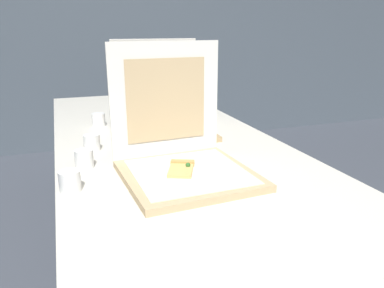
# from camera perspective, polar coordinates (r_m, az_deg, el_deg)

# --- Properties ---
(wall_back) EXTENTS (10.00, 0.10, 2.60)m
(wall_back) POSITION_cam_1_polar(r_m,az_deg,el_deg) (3.85, -14.35, 18.70)
(wall_back) COLOR #4C5660
(wall_back) RESTS_ON ground
(table) EXTENTS (0.89, 2.49, 0.73)m
(table) POSITION_cam_1_polar(r_m,az_deg,el_deg) (1.51, -3.08, -1.78)
(table) COLOR silver
(table) RESTS_ON ground
(pizza_box_front) EXTENTS (0.41, 0.42, 0.41)m
(pizza_box_front) POSITION_cam_1_polar(r_m,az_deg,el_deg) (1.20, -1.43, -1.96)
(pizza_box_front) COLOR tan
(pizza_box_front) RESTS_ON table
(pizza_box_middle) EXTENTS (0.39, 0.40, 0.40)m
(pizza_box_middle) POSITION_cam_1_polar(r_m,az_deg,el_deg) (1.68, -4.65, 3.66)
(pizza_box_middle) COLOR tan
(pizza_box_middle) RESTS_ON table
(cup_white_mid) EXTENTS (0.06, 0.06, 0.06)m
(cup_white_mid) POSITION_cam_1_polar(r_m,az_deg,el_deg) (1.49, -14.99, 0.21)
(cup_white_mid) COLOR white
(cup_white_mid) RESTS_ON table
(cup_white_near_left) EXTENTS (0.06, 0.06, 0.06)m
(cup_white_near_left) POSITION_cam_1_polar(r_m,az_deg,el_deg) (1.14, -18.08, -5.39)
(cup_white_near_left) COLOR white
(cup_white_near_left) RESTS_ON table
(cup_white_near_center) EXTENTS (0.06, 0.06, 0.06)m
(cup_white_near_center) POSITION_cam_1_polar(r_m,az_deg,el_deg) (1.31, -16.08, -2.17)
(cup_white_near_center) COLOR white
(cup_white_near_center) RESTS_ON table
(cup_white_far) EXTENTS (0.06, 0.06, 0.06)m
(cup_white_far) POSITION_cam_1_polar(r_m,az_deg,el_deg) (1.84, -14.03, 3.60)
(cup_white_far) COLOR white
(cup_white_far) RESTS_ON table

